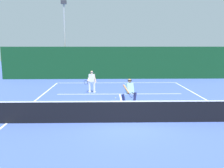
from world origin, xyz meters
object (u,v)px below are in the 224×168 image
(player_far, at_px, (92,81))
(player_near, at_px, (130,92))
(tennis_ball, at_px, (116,98))
(light_pole, at_px, (65,31))

(player_far, bearing_deg, player_near, 130.24)
(player_near, xyz_separation_m, tennis_ball, (-0.70, 2.39, -0.88))
(player_near, bearing_deg, player_far, -93.36)
(tennis_ball, bearing_deg, player_far, 130.47)
(player_near, xyz_separation_m, player_far, (-2.38, 4.37, -0.02))
(player_near, height_order, light_pole, light_pole)
(tennis_ball, bearing_deg, player_near, -73.76)
(tennis_ball, distance_m, light_pole, 12.70)
(player_far, distance_m, light_pole, 10.07)
(player_near, bearing_deg, light_pole, -98.29)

